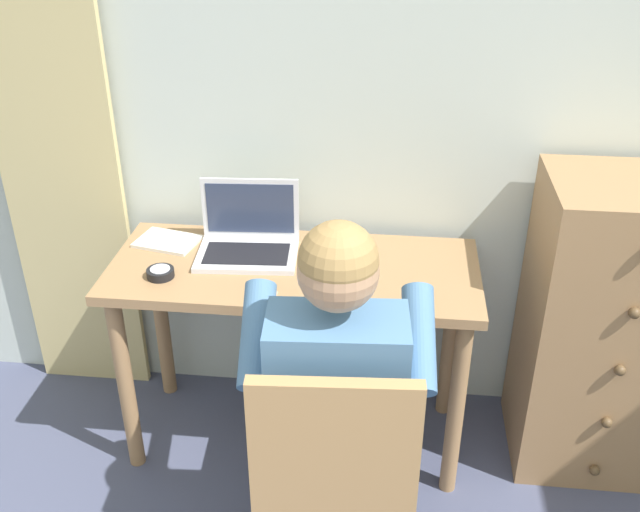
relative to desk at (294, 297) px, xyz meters
name	(u,v)px	position (x,y,z in m)	size (l,w,h in m)	color
wall_back	(418,94)	(0.39, 0.33, 0.62)	(4.80, 0.05, 2.50)	silver
curtain_panel	(53,134)	(-0.90, 0.26, 0.46)	(0.45, 0.03, 2.17)	#CCB77A
desk	(294,297)	(0.00, 0.00, 0.00)	(1.24, 0.53, 0.75)	#9E754C
dresser	(603,328)	(1.06, 0.05, -0.09)	(0.51, 0.47, 1.08)	#9E754C
chair	(334,470)	(0.20, -0.67, -0.12)	(0.45, 0.43, 0.90)	brown
person_seated	(337,374)	(0.19, -0.48, 0.06)	(0.55, 0.60, 1.21)	#33384C
laptop	(248,238)	(-0.17, 0.09, 0.17)	(0.36, 0.27, 0.24)	silver
computer_mouse	(333,261)	(0.13, 0.02, 0.14)	(0.06, 0.10, 0.03)	black
desk_clock	(160,273)	(-0.42, -0.12, 0.14)	(0.09, 0.09, 0.03)	black
notebook_pad	(167,241)	(-0.47, 0.12, 0.13)	(0.21, 0.15, 0.01)	silver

